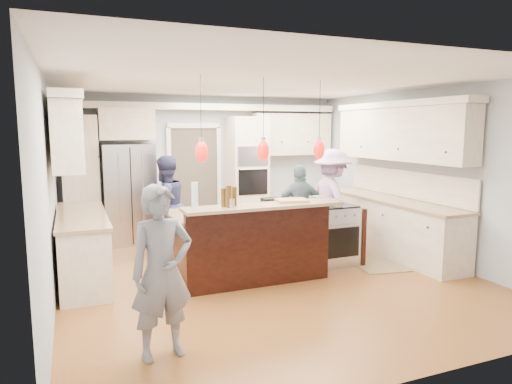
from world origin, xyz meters
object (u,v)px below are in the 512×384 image
person_far_left (165,206)px  person_bar_end (162,272)px  refrigerator (129,194)px  island_range (331,234)px  kitchen_island (247,242)px

person_far_left → person_bar_end: bearing=51.6°
refrigerator → person_far_left: (0.45, -1.04, -0.08)m
island_range → refrigerator: bearing=137.4°
kitchen_island → island_range: bearing=3.1°
kitchen_island → person_far_left: size_ratio=1.28×
person_bar_end → person_far_left: bearing=69.4°
person_far_left → refrigerator: bearing=-93.5°
refrigerator → kitchen_island: (1.30, -2.57, -0.42)m
refrigerator → person_far_left: refrigerator is taller
person_bar_end → island_range: bearing=24.3°
kitchen_island → person_far_left: (-0.85, 1.53, 0.33)m
island_range → person_far_left: 2.71m
refrigerator → person_bar_end: (-0.24, -4.44, -0.10)m
island_range → person_bar_end: size_ratio=0.58×
person_bar_end → refrigerator: bearing=77.7°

